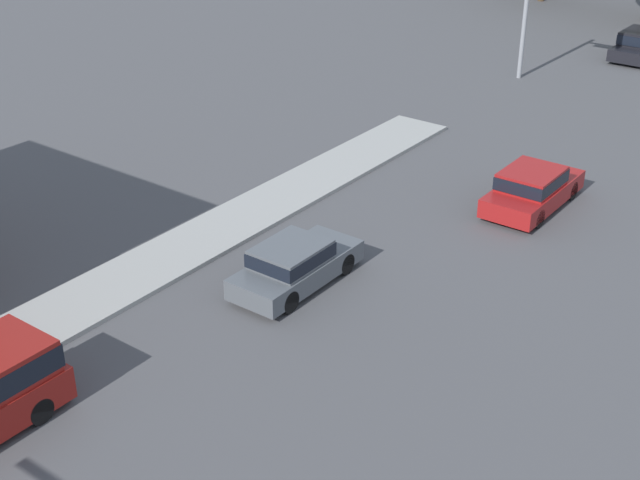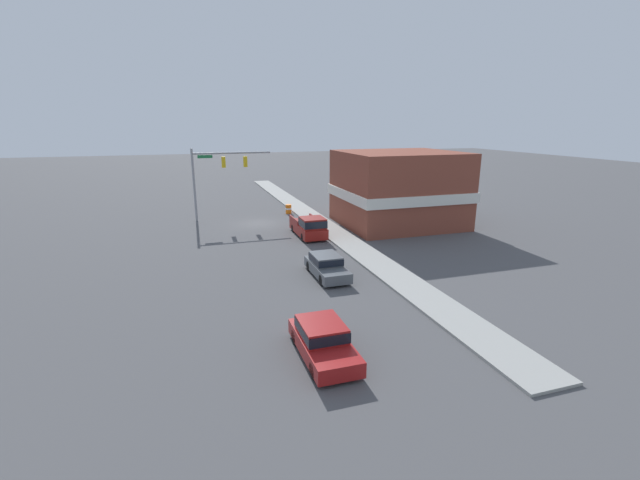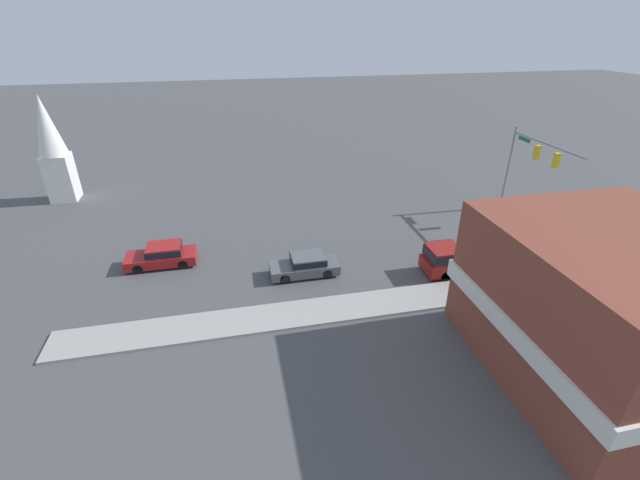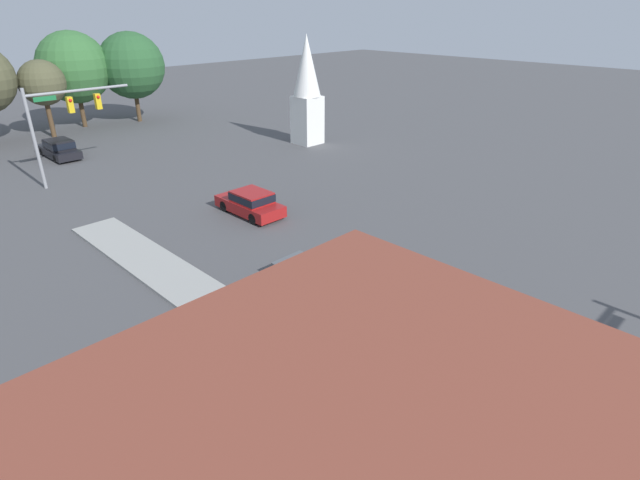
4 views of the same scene
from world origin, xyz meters
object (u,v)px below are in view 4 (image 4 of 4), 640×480
Objects in this scene: car_oncoming at (251,202)px; pickup_truck_parked at (515,405)px; car_lead at (321,275)px; car_distant at (59,148)px.

pickup_truck_parked reaches higher than car_oncoming.
car_oncoming is at bearing 70.34° from car_lead.
pickup_truck_parked is at bearing -92.24° from car_distant.
car_lead is 0.84× the size of pickup_truck_parked.
car_oncoming is (3.41, -20.78, -0.02)m from car_distant.
car_lead is 29.87m from car_distant.
pickup_truck_parked reaches higher than car_lead.
car_oncoming is (3.25, 9.09, 0.03)m from car_lead.
pickup_truck_parked is at bearing 75.13° from car_oncoming.
car_distant is 0.94× the size of pickup_truck_parked.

